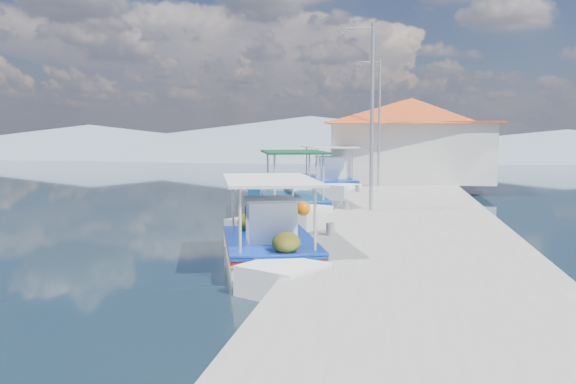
# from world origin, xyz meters

# --- Properties ---
(ground) EXTENTS (160.00, 160.00, 0.00)m
(ground) POSITION_xyz_m (0.00, 0.00, 0.00)
(ground) COLOR black
(ground) RESTS_ON ground
(quay) EXTENTS (5.00, 44.00, 0.50)m
(quay) POSITION_xyz_m (5.90, 6.00, 0.25)
(quay) COLOR gray
(quay) RESTS_ON ground
(bollards) EXTENTS (0.20, 17.20, 0.30)m
(bollards) POSITION_xyz_m (3.80, 5.25, 0.65)
(bollards) COLOR #A5A8AD
(bollards) RESTS_ON quay
(main_caique) EXTENTS (3.30, 6.40, 2.22)m
(main_caique) POSITION_xyz_m (2.61, -4.40, 0.43)
(main_caique) COLOR white
(main_caique) RESTS_ON ground
(caique_green_canopy) EXTENTS (3.38, 6.78, 2.64)m
(caique_green_canopy) POSITION_xyz_m (1.78, 3.64, 0.39)
(caique_green_canopy) COLOR white
(caique_green_canopy) RESTS_ON ground
(caique_blue_hull) EXTENTS (3.04, 6.62, 1.21)m
(caique_blue_hull) POSITION_xyz_m (-0.28, 9.06, 0.33)
(caique_blue_hull) COLOR #195E96
(caique_blue_hull) RESTS_ON ground
(caique_far) EXTENTS (3.65, 7.18, 2.63)m
(caique_far) POSITION_xyz_m (2.08, 12.32, 0.49)
(caique_far) COLOR white
(caique_far) RESTS_ON ground
(harbor_building) EXTENTS (10.49, 10.49, 4.40)m
(harbor_building) POSITION_xyz_m (6.20, 15.00, 2.78)
(harbor_building) COLOR white
(harbor_building) RESTS_ON quay
(lamp_post_near) EXTENTS (1.21, 0.14, 6.00)m
(lamp_post_near) POSITION_xyz_m (4.51, 2.00, 3.85)
(lamp_post_near) COLOR #A5A8AD
(lamp_post_near) RESTS_ON quay
(lamp_post_far) EXTENTS (1.21, 0.14, 6.00)m
(lamp_post_far) POSITION_xyz_m (4.51, 11.00, 3.85)
(lamp_post_far) COLOR #A5A8AD
(lamp_post_far) RESTS_ON quay
(mountain_ridge) EXTENTS (171.40, 96.00, 5.50)m
(mountain_ridge) POSITION_xyz_m (6.54, 56.00, 2.04)
(mountain_ridge) COLOR slate
(mountain_ridge) RESTS_ON ground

